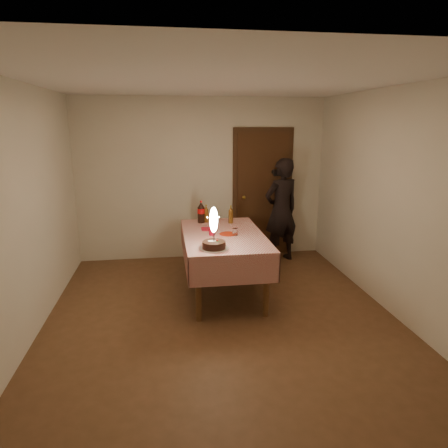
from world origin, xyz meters
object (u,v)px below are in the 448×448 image
Objects in this scene: amber_bottle_left at (206,214)px; photographer at (281,210)px; red_plate at (228,234)px; dining_table at (223,242)px; cola_bottle at (201,212)px; clear_cup at (235,232)px; amber_bottle_right at (231,215)px; red_cup at (212,231)px; birthday_cake at (214,238)px.

photographer is (1.25, 0.49, -0.09)m from amber_bottle_left.
dining_table is at bearing 157.02° from red_plate.
cola_bottle is 0.19× the size of photographer.
red_plate is 0.86× the size of amber_bottle_left.
amber_bottle_right is (0.05, 0.64, 0.07)m from clear_cup.
cola_bottle is at bearing 96.32° from red_cup.
amber_bottle_right is at bearing 60.40° from red_cup.
amber_bottle_right is (0.38, 1.15, -0.00)m from birthday_cake.
red_cup is (-0.15, -0.04, 0.16)m from dining_table.
red_cup is at bearing 171.17° from clear_cup.
clear_cup is 0.80m from amber_bottle_left.
cola_bottle is at bearing 112.95° from red_plate.
clear_cup is (0.33, 0.51, -0.08)m from birthday_cake.
cola_bottle is (-0.08, 0.68, 0.10)m from red_cup.
photographer is at bearing 46.18° from dining_table.
amber_bottle_left is 0.15× the size of photographer.
birthday_cake is at bearing -126.60° from photographer.
clear_cup is at bearing -32.05° from dining_table.
red_plate is 2.20× the size of red_cup.
dining_table is 1.03× the size of photographer.
dining_table is at bearing -133.82° from photographer.
photographer reaches higher than cola_bottle.
red_plate is at bearing -73.00° from amber_bottle_left.
amber_bottle_left is (0.07, 0.01, -0.03)m from cola_bottle.
red_plate is 0.11m from clear_cup.
red_plate is (0.05, -0.02, 0.11)m from dining_table.
dining_table is 17.20× the size of red_cup.
amber_bottle_right is at bearing 71.46° from dining_table.
birthday_cake is 2.18m from photographer.
clear_cup reaches higher than dining_table.
cola_bottle reaches higher than red_cup.
birthday_cake reaches higher than cola_bottle.
dining_table is 19.11× the size of clear_cup.
clear_cup is at bearing -94.28° from amber_bottle_right.
red_cup is (-0.21, -0.02, 0.05)m from red_plate.
clear_cup is 1.56m from photographer.
clear_cup is (0.08, -0.06, 0.04)m from red_plate.
amber_bottle_left reaches higher than dining_table.
cola_bottle is 0.42m from amber_bottle_right.
red_plate is 0.72m from amber_bottle_left.
photographer is (1.10, 1.15, 0.14)m from dining_table.
birthday_cake is 0.57m from red_cup.
cola_bottle reaches higher than amber_bottle_right.
red_cup is 0.39× the size of amber_bottle_left.
amber_bottle_right reaches higher than red_plate.
red_plate is at bearing 4.93° from red_cup.
birthday_cake is 2.18× the size of red_plate.
red_plate is 0.60m from amber_bottle_right.
amber_bottle_left is (0.04, 1.26, -0.00)m from birthday_cake.
amber_bottle_left is at bearing 162.62° from amber_bottle_right.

